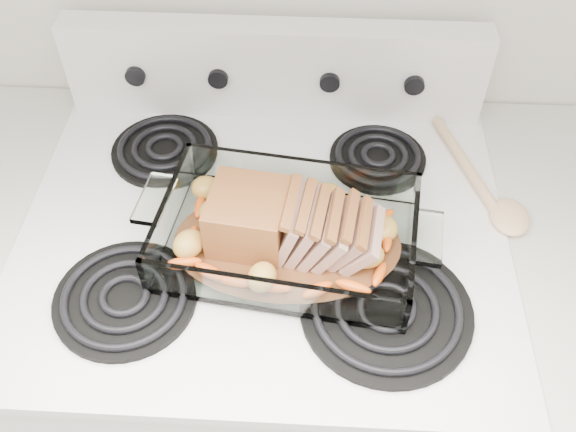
{
  "coord_description": "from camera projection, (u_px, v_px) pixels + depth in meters",
  "views": [
    {
      "loc": [
        0.08,
        0.98,
        1.72
      ],
      "look_at": [
        0.04,
        1.62,
        0.99
      ],
      "focal_mm": 40.0,
      "sensor_mm": 36.0,
      "label": 1
    }
  ],
  "objects": [
    {
      "name": "wooden_spoon",
      "position": [
        489.0,
        192.0,
        1.07
      ],
      "size": [
        0.13,
        0.28,
        0.02
      ],
      "rotation": [
        0.0,
        0.0,
        0.32
      ],
      "color": "#EFBF88",
      "rests_on": "electric_range"
    },
    {
      "name": "roast_vegetables",
      "position": [
        286.0,
        219.0,
        1.0
      ],
      "size": [
        0.32,
        0.17,
        0.04
      ],
      "rotation": [
        0.0,
        0.0,
        0.2
      ],
      "color": "#CA4D1D",
      "rests_on": "baking_dish"
    },
    {
      "name": "baking_dish",
      "position": [
        287.0,
        238.0,
        0.98
      ],
      "size": [
        0.38,
        0.25,
        0.07
      ],
      "rotation": [
        0.0,
        0.0,
        -0.13
      ],
      "color": "silver",
      "rests_on": "electric_range"
    },
    {
      "name": "electric_range",
      "position": [
        270.0,
        361.0,
        1.38
      ],
      "size": [
        0.78,
        0.7,
        1.12
      ],
      "color": "white",
      "rests_on": "ground"
    },
    {
      "name": "pork_roast",
      "position": [
        277.0,
        224.0,
        0.96
      ],
      "size": [
        0.26,
        0.11,
        0.09
      ],
      "rotation": [
        0.0,
        0.0,
        -0.36
      ],
      "color": "brown",
      "rests_on": "baking_dish"
    }
  ]
}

